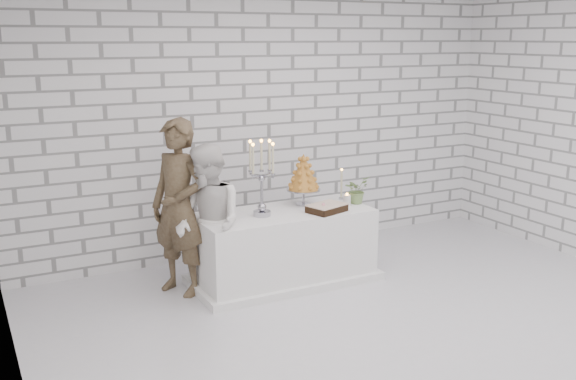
% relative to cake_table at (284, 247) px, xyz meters
% --- Properties ---
extents(ground, '(6.00, 5.00, 0.01)m').
position_rel_cake_table_xyz_m(ground, '(0.35, -1.44, -0.38)').
color(ground, silver).
rests_on(ground, ground).
extents(wall_back, '(6.00, 0.01, 3.00)m').
position_rel_cake_table_xyz_m(wall_back, '(0.35, 1.06, 1.12)').
color(wall_back, white).
rests_on(wall_back, ground).
extents(wall_left, '(0.01, 5.00, 3.00)m').
position_rel_cake_table_xyz_m(wall_left, '(-2.65, -1.44, 1.12)').
color(wall_left, white).
rests_on(wall_left, ground).
extents(cake_table, '(1.80, 0.80, 0.75)m').
position_rel_cake_table_xyz_m(cake_table, '(0.00, 0.00, 0.00)').
color(cake_table, white).
rests_on(cake_table, ground).
extents(groom, '(0.68, 0.76, 1.74)m').
position_rel_cake_table_xyz_m(groom, '(-1.04, 0.21, 0.50)').
color(groom, '#473622').
rests_on(groom, ground).
extents(bride, '(0.67, 0.81, 1.51)m').
position_rel_cake_table_xyz_m(bride, '(-0.84, -0.07, 0.38)').
color(bride, white).
rests_on(bride, ground).
extents(candelabra, '(0.39, 0.39, 0.77)m').
position_rel_cake_table_xyz_m(candelabra, '(-0.26, -0.04, 0.76)').
color(candelabra, '#9E9DA7').
rests_on(candelabra, cake_table).
extents(croquembouche, '(0.36, 0.36, 0.55)m').
position_rel_cake_table_xyz_m(croquembouche, '(0.31, 0.14, 0.65)').
color(croquembouche, '#B27127').
rests_on(croquembouche, cake_table).
extents(chocolate_cake, '(0.43, 0.36, 0.08)m').
position_rel_cake_table_xyz_m(chocolate_cake, '(0.38, -0.22, 0.42)').
color(chocolate_cake, black).
rests_on(chocolate_cake, cake_table).
extents(pillar_candle, '(0.10, 0.10, 0.12)m').
position_rel_cake_table_xyz_m(pillar_candle, '(0.69, -0.11, 0.44)').
color(pillar_candle, white).
rests_on(pillar_candle, cake_table).
extents(extra_taper, '(0.07, 0.07, 0.32)m').
position_rel_cake_table_xyz_m(extra_taper, '(0.80, 0.18, 0.54)').
color(extra_taper, beige).
rests_on(extra_taper, cake_table).
extents(flowers, '(0.33, 0.31, 0.29)m').
position_rel_cake_table_xyz_m(flowers, '(0.85, -0.05, 0.52)').
color(flowers, '#58703D').
rests_on(flowers, cake_table).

